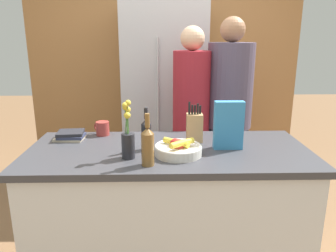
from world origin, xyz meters
name	(u,v)px	position (x,y,z in m)	size (l,w,h in m)	color
kitchen_island	(168,214)	(0.00, 0.00, 0.45)	(1.73, 0.76, 0.91)	silver
back_wall_wood	(164,62)	(0.00, 1.78, 1.30)	(2.93, 0.12, 2.60)	#9E6B3D
refrigerator	(164,99)	(-0.01, 1.42, 0.95)	(0.81, 0.62, 1.90)	#B7B7BC
fruit_bowl	(178,149)	(0.05, -0.10, 0.94)	(0.28, 0.28, 0.10)	silver
knife_block	(194,127)	(0.17, 0.15, 1.00)	(0.10, 0.09, 0.27)	tan
flower_vase	(128,138)	(-0.23, -0.15, 1.02)	(0.07, 0.07, 0.34)	#232328
cereal_box	(228,125)	(0.37, 0.00, 1.05)	(0.18, 0.06, 0.30)	teal
coffee_mug	(102,128)	(-0.45, 0.31, 0.95)	(0.12, 0.10, 0.10)	#99332D
book_stack	(70,136)	(-0.65, 0.21, 0.93)	(0.20, 0.17, 0.05)	#B7A88E
bottle_oil	(148,145)	(-0.12, -0.26, 1.02)	(0.07, 0.07, 0.29)	brown
bottle_vinegar	(146,134)	(-0.13, -0.01, 1.01)	(0.06, 0.06, 0.26)	black
person_at_sink	(191,115)	(0.21, 0.75, 0.94)	(0.31, 0.31, 1.66)	#383842
person_in_blue	(229,111)	(0.53, 0.78, 0.97)	(0.38, 0.38, 1.73)	#383842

